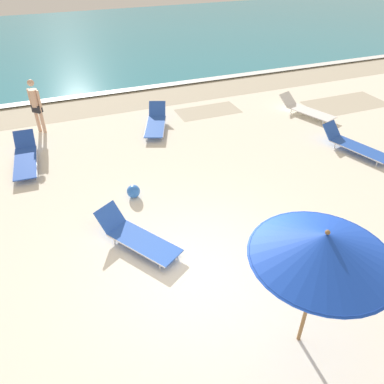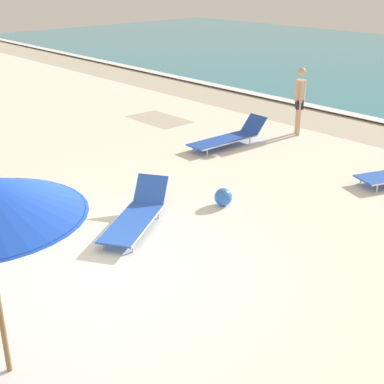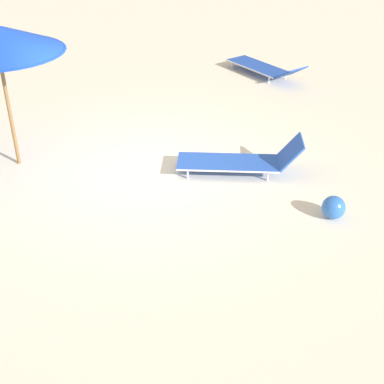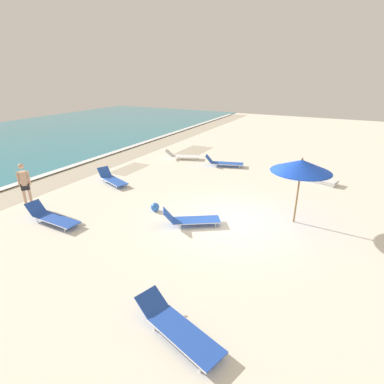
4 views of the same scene
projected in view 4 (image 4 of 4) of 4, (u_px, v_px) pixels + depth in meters
ground_plane at (229, 223)px, 10.82m from camera, size 60.00×60.00×0.16m
beach_umbrella at (301, 166)px, 9.97m from camera, size 2.02×2.02×2.36m
lounger_stack at (317, 180)px, 14.61m from camera, size 1.11×1.97×0.24m
sun_lounger_under_umbrella at (52, 217)px, 10.61m from camera, size 0.70×2.26×0.60m
sun_lounger_beside_umbrella at (190, 219)px, 10.45m from camera, size 1.57×2.00×0.61m
sun_lounger_near_water_left at (112, 179)px, 14.43m from camera, size 1.30×2.11×0.60m
sun_lounger_near_water_right at (224, 162)px, 17.06m from camera, size 1.18×2.23×0.60m
sun_lounger_mid_beach_solo at (177, 327)px, 6.02m from camera, size 1.25×2.24×0.48m
sun_lounger_mid_beach_pair_a at (183, 156)px, 18.50m from camera, size 1.28×2.22×0.55m
beachgoer_wading_adult at (24, 182)px, 11.65m from camera, size 0.35×0.34×1.76m
beach_ball at (155, 207)px, 11.51m from camera, size 0.33×0.33×0.33m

